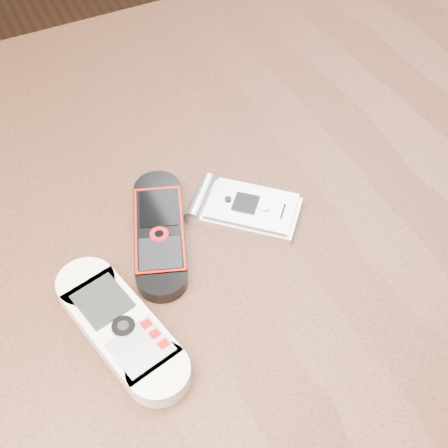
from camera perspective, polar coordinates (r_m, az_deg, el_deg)
table at (r=0.66m, az=-0.39°, el=-6.60°), size 1.20×0.80×0.75m
nokia_white at (r=0.52m, az=-9.44°, el=-9.25°), size 0.08×0.16×0.02m
nokia_black_red at (r=0.57m, az=-5.92°, el=-0.70°), size 0.09×0.15×0.01m
motorola_razr at (r=0.59m, az=2.26°, el=1.44°), size 0.11×0.11×0.02m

